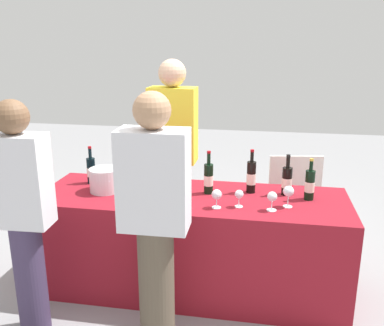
{
  "coord_description": "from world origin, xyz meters",
  "views": [
    {
      "loc": [
        0.51,
        -2.88,
        1.86
      ],
      "look_at": [
        0.0,
        0.0,
        1.01
      ],
      "focal_mm": 39.8,
      "sensor_mm": 36.0,
      "label": 1
    }
  ],
  "objects_px": {
    "server_pouring": "(173,151)",
    "wine_glass_2": "(217,195)",
    "wine_bottle_5": "(310,185)",
    "guest_0": "(23,212)",
    "wine_glass_3": "(239,195)",
    "wine_glass_4": "(272,197)",
    "wine_bottle_4": "(287,181)",
    "wine_glass_0": "(108,181)",
    "ice_bucket": "(105,180)",
    "wine_glass_1": "(175,190)",
    "wine_bottle_1": "(164,173)",
    "wine_bottle_0": "(91,170)",
    "wine_glass_5": "(289,192)",
    "wine_bottle_2": "(209,178)",
    "menu_board": "(294,200)",
    "guest_1": "(155,217)",
    "wine_bottle_3": "(251,177)"
  },
  "relations": [
    {
      "from": "wine_bottle_2",
      "to": "menu_board",
      "type": "height_order",
      "value": "wine_bottle_2"
    },
    {
      "from": "wine_bottle_2",
      "to": "menu_board",
      "type": "relative_size",
      "value": 0.38
    },
    {
      "from": "guest_0",
      "to": "guest_1",
      "type": "height_order",
      "value": "guest_1"
    },
    {
      "from": "wine_bottle_2",
      "to": "server_pouring",
      "type": "relative_size",
      "value": 0.19
    },
    {
      "from": "wine_bottle_5",
      "to": "wine_glass_5",
      "type": "xyz_separation_m",
      "value": [
        -0.15,
        -0.17,
        -0.0
      ]
    },
    {
      "from": "wine_bottle_2",
      "to": "wine_bottle_4",
      "type": "distance_m",
      "value": 0.57
    },
    {
      "from": "wine_bottle_3",
      "to": "wine_glass_1",
      "type": "bearing_deg",
      "value": -148.37
    },
    {
      "from": "guest_1",
      "to": "wine_glass_1",
      "type": "bearing_deg",
      "value": 87.44
    },
    {
      "from": "wine_bottle_2",
      "to": "wine_glass_1",
      "type": "bearing_deg",
      "value": -130.2
    },
    {
      "from": "wine_glass_4",
      "to": "guest_0",
      "type": "distance_m",
      "value": 1.59
    },
    {
      "from": "wine_bottle_4",
      "to": "wine_glass_5",
      "type": "distance_m",
      "value": 0.24
    },
    {
      "from": "wine_bottle_0",
      "to": "menu_board",
      "type": "xyz_separation_m",
      "value": [
        1.64,
        0.79,
        -0.44
      ]
    },
    {
      "from": "wine_glass_5",
      "to": "ice_bucket",
      "type": "relative_size",
      "value": 0.65
    },
    {
      "from": "wine_glass_2",
      "to": "wine_glass_0",
      "type": "bearing_deg",
      "value": 171.61
    },
    {
      "from": "wine_glass_1",
      "to": "wine_glass_2",
      "type": "distance_m",
      "value": 0.3
    },
    {
      "from": "wine_glass_3",
      "to": "ice_bucket",
      "type": "bearing_deg",
      "value": 172.02
    },
    {
      "from": "wine_bottle_3",
      "to": "guest_0",
      "type": "distance_m",
      "value": 1.59
    },
    {
      "from": "wine_bottle_2",
      "to": "menu_board",
      "type": "bearing_deg",
      "value": 51.25
    },
    {
      "from": "menu_board",
      "to": "wine_glass_2",
      "type": "bearing_deg",
      "value": -126.91
    },
    {
      "from": "wine_bottle_2",
      "to": "wine_glass_4",
      "type": "relative_size",
      "value": 2.44
    },
    {
      "from": "wine_glass_4",
      "to": "wine_glass_5",
      "type": "bearing_deg",
      "value": 37.55
    },
    {
      "from": "wine_glass_1",
      "to": "menu_board",
      "type": "bearing_deg",
      "value": 50.93
    },
    {
      "from": "wine_glass_3",
      "to": "ice_bucket",
      "type": "distance_m",
      "value": 1.02
    },
    {
      "from": "wine_glass_3",
      "to": "wine_bottle_4",
      "type": "bearing_deg",
      "value": 42.76
    },
    {
      "from": "wine_glass_5",
      "to": "ice_bucket",
      "type": "xyz_separation_m",
      "value": [
        -1.34,
        0.08,
        -0.02
      ]
    },
    {
      "from": "wine_bottle_0",
      "to": "wine_glass_5",
      "type": "distance_m",
      "value": 1.54
    },
    {
      "from": "guest_0",
      "to": "wine_glass_4",
      "type": "bearing_deg",
      "value": 15.68
    },
    {
      "from": "wine_bottle_0",
      "to": "wine_bottle_2",
      "type": "relative_size",
      "value": 0.92
    },
    {
      "from": "menu_board",
      "to": "guest_0",
      "type": "bearing_deg",
      "value": -146.28
    },
    {
      "from": "wine_bottle_4",
      "to": "guest_0",
      "type": "xyz_separation_m",
      "value": [
        -1.62,
        -0.83,
        -0.03
      ]
    },
    {
      "from": "wine_bottle_0",
      "to": "menu_board",
      "type": "bearing_deg",
      "value": 25.66
    },
    {
      "from": "wine_bottle_1",
      "to": "wine_bottle_5",
      "type": "distance_m",
      "value": 1.09
    },
    {
      "from": "wine_bottle_1",
      "to": "wine_glass_3",
      "type": "relative_size",
      "value": 2.65
    },
    {
      "from": "wine_bottle_5",
      "to": "guest_0",
      "type": "xyz_separation_m",
      "value": [
        -1.77,
        -0.75,
        -0.03
      ]
    },
    {
      "from": "wine_glass_0",
      "to": "guest_1",
      "type": "xyz_separation_m",
      "value": [
        0.5,
        -0.57,
        -0.0
      ]
    },
    {
      "from": "wine_bottle_4",
      "to": "wine_glass_0",
      "type": "height_order",
      "value": "wine_bottle_4"
    },
    {
      "from": "wine_bottle_0",
      "to": "wine_bottle_4",
      "type": "height_order",
      "value": "wine_bottle_4"
    },
    {
      "from": "wine_bottle_4",
      "to": "wine_glass_5",
      "type": "height_order",
      "value": "wine_bottle_4"
    },
    {
      "from": "wine_bottle_4",
      "to": "wine_bottle_5",
      "type": "xyz_separation_m",
      "value": [
        0.16,
        -0.07,
        0.0
      ]
    },
    {
      "from": "wine_bottle_1",
      "to": "wine_glass_1",
      "type": "distance_m",
      "value": 0.36
    },
    {
      "from": "wine_bottle_0",
      "to": "wine_bottle_5",
      "type": "height_order",
      "value": "wine_bottle_5"
    },
    {
      "from": "wine_glass_3",
      "to": "wine_glass_4",
      "type": "relative_size",
      "value": 0.92
    },
    {
      "from": "wine_bottle_1",
      "to": "ice_bucket",
      "type": "xyz_separation_m",
      "value": [
        -0.41,
        -0.17,
        -0.03
      ]
    },
    {
      "from": "wine_bottle_1",
      "to": "server_pouring",
      "type": "height_order",
      "value": "server_pouring"
    },
    {
      "from": "wine_bottle_1",
      "to": "wine_glass_3",
      "type": "height_order",
      "value": "wine_bottle_1"
    },
    {
      "from": "wine_bottle_4",
      "to": "wine_bottle_5",
      "type": "distance_m",
      "value": 0.17
    },
    {
      "from": "wine_glass_2",
      "to": "guest_0",
      "type": "relative_size",
      "value": 0.09
    },
    {
      "from": "server_pouring",
      "to": "wine_glass_2",
      "type": "bearing_deg",
      "value": 122.19
    },
    {
      "from": "wine_bottle_3",
      "to": "guest_0",
      "type": "relative_size",
      "value": 0.21
    },
    {
      "from": "wine_bottle_2",
      "to": "wine_glass_3",
      "type": "relative_size",
      "value": 2.65
    }
  ]
}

